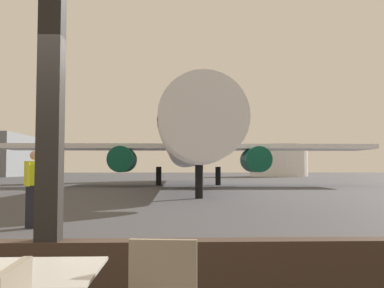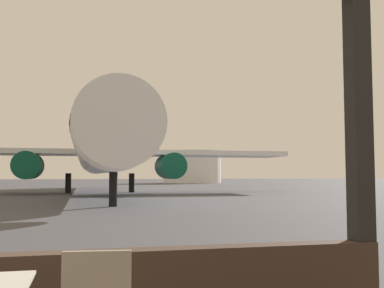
% 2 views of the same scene
% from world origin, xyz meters
% --- Properties ---
extents(ground_plane, '(220.00, 220.00, 0.00)m').
position_xyz_m(ground_plane, '(0.00, 40.00, 0.00)').
color(ground_plane, '#424247').
extents(window_frame, '(7.53, 0.24, 3.47)m').
position_xyz_m(window_frame, '(0.00, 0.00, 1.21)').
color(window_frame, '#38281E').
rests_on(window_frame, ground).
extents(airplane, '(28.48, 35.88, 10.15)m').
position_xyz_m(airplane, '(2.18, 29.87, 3.30)').
color(airplane, silver).
rests_on(airplane, ground).
extents(ground_crew_worker, '(0.40, 0.55, 1.74)m').
position_xyz_m(ground_crew_worker, '(-2.07, 6.14, 0.90)').
color(ground_crew_worker, black).
rests_on(ground_crew_worker, ground).
extents(traffic_cone, '(0.36, 0.36, 0.63)m').
position_xyz_m(traffic_cone, '(-2.95, 10.14, 0.30)').
color(traffic_cone, orange).
rests_on(traffic_cone, ground).
extents(fuel_storage_tank, '(9.88, 9.88, 5.45)m').
position_xyz_m(fuel_storage_tank, '(18.93, 71.22, 2.72)').
color(fuel_storage_tank, white).
rests_on(fuel_storage_tank, ground).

